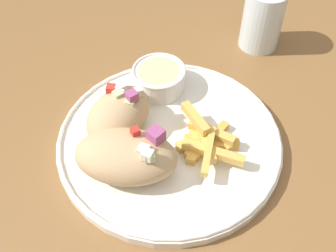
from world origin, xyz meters
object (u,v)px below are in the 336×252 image
Objects in this scene: pita_sandwich_far at (119,114)px; fries_pile at (205,140)px; water_glass at (262,22)px; plate at (168,137)px; pita_sandwich_near at (126,156)px; sauce_ramekin at (159,77)px.

pita_sandwich_far is 0.12m from fries_pile.
pita_sandwich_far is at bearing -164.25° from water_glass.
pita_sandwich_far is (-0.05, 0.04, 0.03)m from plate.
water_glass is (0.32, 0.15, 0.00)m from pita_sandwich_near.
pita_sandwich_near is at bearing -131.04° from sauce_ramekin.
pita_sandwich_near is at bearing -154.10° from water_glass.
plate is 2.03× the size of pita_sandwich_near.
plate is 3.80× the size of sauce_ramekin.
fries_pile is at bearing -87.73° from sauce_ramekin.
plate is at bearing 133.90° from fries_pile.
water_glass is (0.30, 0.08, 0.00)m from pita_sandwich_far.
water_glass reaches higher than fries_pile.
pita_sandwich_near is 0.35m from water_glass.
pita_sandwich_near is at bearing 174.02° from fries_pile.
water_glass is at bearing -15.57° from pita_sandwich_far.
plate is at bearing -152.60° from water_glass.
water_glass reaches higher than pita_sandwich_near.
plate is 2.44× the size of pita_sandwich_far.
plate is 0.08m from pita_sandwich_far.
pita_sandwich_near is 0.07m from pita_sandwich_far.
sauce_ramekin is 0.22m from water_glass.
sauce_ramekin is 0.79× the size of water_glass.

